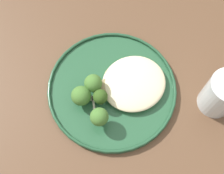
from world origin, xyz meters
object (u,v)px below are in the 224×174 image
at_px(broccoli_floret_rear_charred, 93,84).
at_px(broccoli_floret_front_edge, 100,97).
at_px(dinner_plate, 112,89).
at_px(seared_scallop_tilted_round, 135,87).
at_px(broccoli_floret_near_rim, 99,117).
at_px(seared_scallop_left_edge, 108,86).
at_px(seared_scallop_tiny_bay, 126,77).
at_px(seared_scallop_rear_pale, 136,65).
at_px(broccoli_floret_center_pile, 81,96).
at_px(seared_scallop_half_hidden, 128,100).
at_px(seared_scallop_center_golden, 136,73).
at_px(seared_scallop_right_edge, 112,75).
at_px(water_glass, 220,95).

distance_m(broccoli_floret_rear_charred, broccoli_floret_front_edge, 0.03).
bearing_deg(dinner_plate, seared_scallop_tilted_round, -28.72).
height_order(broccoli_floret_front_edge, broccoli_floret_near_rim, broccoli_floret_near_rim).
relative_size(dinner_plate, seared_scallop_left_edge, 8.29).
xyz_separation_m(seared_scallop_tilted_round, seared_scallop_tiny_bay, (-0.01, 0.03, -0.00)).
xyz_separation_m(seared_scallop_rear_pale, broccoli_floret_center_pile, (-0.14, -0.02, 0.02)).
height_order(seared_scallop_rear_pale, seared_scallop_half_hidden, seared_scallop_half_hidden).
bearing_deg(broccoli_floret_center_pile, broccoli_floret_rear_charred, 17.43).
bearing_deg(seared_scallop_center_golden, seared_scallop_rear_pale, 60.72).
distance_m(seared_scallop_right_edge, seared_scallop_left_edge, 0.03).
relative_size(seared_scallop_right_edge, seared_scallop_center_golden, 1.11).
distance_m(seared_scallop_left_edge, broccoli_floret_rear_charred, 0.04).
height_order(seared_scallop_right_edge, broccoli_floret_center_pile, broccoli_floret_center_pile).
xyz_separation_m(broccoli_floret_rear_charred, broccoli_floret_front_edge, (-0.00, -0.03, -0.00)).
xyz_separation_m(dinner_plate, broccoli_floret_near_rim, (-0.06, -0.06, 0.04)).
relative_size(dinner_plate, seared_scallop_right_edge, 8.55).
relative_size(seared_scallop_right_edge, seared_scallop_half_hidden, 1.01).
xyz_separation_m(broccoli_floret_near_rim, water_glass, (0.25, -0.08, -0.00)).
relative_size(seared_scallop_tiny_bay, seared_scallop_left_edge, 0.77).
bearing_deg(water_glass, seared_scallop_center_golden, 131.17).
xyz_separation_m(seared_scallop_left_edge, broccoli_floret_near_rim, (-0.05, -0.06, 0.03)).
bearing_deg(broccoli_floret_rear_charred, seared_scallop_tilted_round, -27.14).
xyz_separation_m(seared_scallop_center_golden, broccoli_floret_front_edge, (-0.10, -0.02, 0.02)).
bearing_deg(dinner_plate, seared_scallop_left_edge, 136.05).
xyz_separation_m(dinner_plate, broccoli_floret_center_pile, (-0.07, 0.01, 0.03)).
bearing_deg(broccoli_floret_center_pile, broccoli_floret_front_edge, -33.47).
bearing_deg(seared_scallop_right_edge, dinner_plate, -119.91).
distance_m(seared_scallop_right_edge, broccoli_floret_front_edge, 0.07).
bearing_deg(seared_scallop_left_edge, dinner_plate, -43.95).
height_order(dinner_plate, seared_scallop_right_edge, seared_scallop_right_edge).
xyz_separation_m(seared_scallop_tilted_round, broccoli_floret_rear_charred, (-0.08, 0.04, 0.02)).
bearing_deg(water_glass, seared_scallop_left_edge, 143.71).
height_order(seared_scallop_tilted_round, broccoli_floret_rear_charred, broccoli_floret_rear_charred).
relative_size(broccoli_floret_near_rim, broccoli_floret_center_pile, 1.12).
bearing_deg(seared_scallop_center_golden, broccoli_floret_front_edge, -168.11).
height_order(seared_scallop_half_hidden, broccoli_floret_near_rim, broccoli_floret_near_rim).
distance_m(broccoli_floret_front_edge, water_glass, 0.25).
bearing_deg(seared_scallop_tiny_bay, broccoli_floret_rear_charred, 171.24).
height_order(dinner_plate, seared_scallop_rear_pale, seared_scallop_rear_pale).
height_order(dinner_plate, seared_scallop_half_hidden, seared_scallop_half_hidden).
relative_size(seared_scallop_half_hidden, broccoli_floret_center_pile, 0.64).
bearing_deg(seared_scallop_rear_pale, broccoli_floret_front_edge, -160.68).
distance_m(seared_scallop_center_golden, seared_scallop_rear_pale, 0.02).
relative_size(seared_scallop_tilted_round, broccoli_floret_front_edge, 0.44).
bearing_deg(seared_scallop_tiny_bay, seared_scallop_right_edge, 143.51).
xyz_separation_m(seared_scallop_half_hidden, broccoli_floret_rear_charred, (-0.05, 0.06, 0.02)).
height_order(seared_scallop_rear_pale, water_glass, water_glass).
xyz_separation_m(broccoli_floret_rear_charred, water_glass, (0.22, -0.15, -0.00)).
bearing_deg(broccoli_floret_rear_charred, seared_scallop_center_golden, -7.03).
height_order(seared_scallop_tiny_bay, seared_scallop_right_edge, same).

